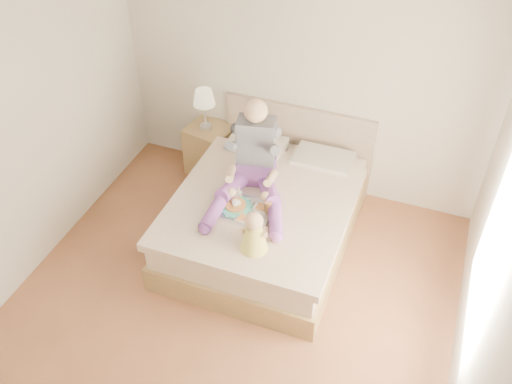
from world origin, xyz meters
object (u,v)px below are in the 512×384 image
(adult, at_px, (253,165))
(tray, at_px, (246,208))
(baby, at_px, (254,234))
(nightstand, at_px, (211,150))
(bed, at_px, (268,212))

(adult, bearing_deg, tray, -91.77)
(baby, bearing_deg, tray, 113.48)
(nightstand, relative_size, baby, 1.47)
(tray, distance_m, baby, 0.50)
(adult, relative_size, tray, 2.25)
(adult, xyz_separation_m, tray, (0.07, -0.37, -0.24))
(baby, bearing_deg, adult, 104.55)
(bed, relative_size, adult, 1.85)
(bed, xyz_separation_m, adult, (-0.16, 0.01, 0.56))
(bed, xyz_separation_m, baby, (0.15, -0.78, 0.46))
(bed, relative_size, baby, 5.29)
(bed, distance_m, adult, 0.59)
(tray, xyz_separation_m, baby, (0.25, -0.42, 0.13))
(bed, bearing_deg, nightstand, 141.48)
(baby, bearing_deg, bed, 93.88)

